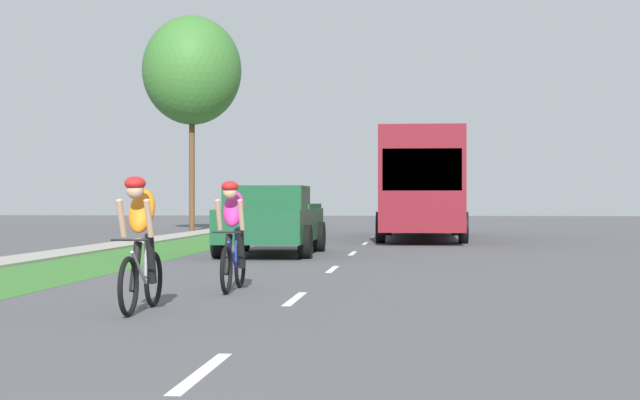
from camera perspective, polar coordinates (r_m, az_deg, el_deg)
name	(u,v)px	position (r m, az deg, el deg)	size (l,w,h in m)	color
ground_plane	(349,256)	(23.03, 1.69, -3.27)	(120.00, 120.00, 0.00)	#4C4C4F
grass_verge	(137,255)	(23.93, -10.55, -3.13)	(2.58, 70.00, 0.01)	#38722D
sidewalk_concrete	(59,254)	(24.53, -14.84, -3.05)	(1.24, 70.00, 0.10)	#9E998E
lane_markings_center	(360,248)	(27.01, 2.30, -2.78)	(0.12, 52.20, 0.01)	white
cyclist_lead	(141,243)	(11.71, -10.33, -2.43)	(0.42, 1.72, 1.58)	black
cyclist_trailing	(233,235)	(14.20, -5.05, -2.01)	(0.42, 1.72, 1.58)	black
pickup_dark_green	(271,220)	(23.53, -2.83, -1.18)	(2.22, 5.10, 1.64)	#194C2D
bus_maroon	(422,181)	(33.84, 5.90, 1.13)	(2.78, 11.60, 3.48)	maroon
street_tree_far	(192,71)	(42.15, -7.42, 7.43)	(4.16, 4.16, 9.07)	brown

